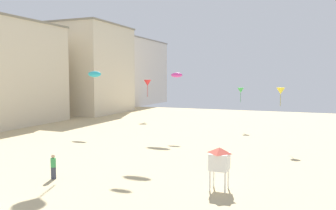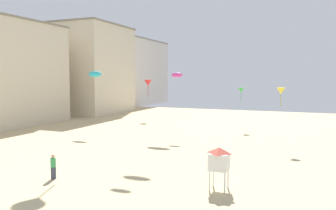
{
  "view_description": "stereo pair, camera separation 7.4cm",
  "coord_description": "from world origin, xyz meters",
  "px_view_note": "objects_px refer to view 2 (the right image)",
  "views": [
    {
      "loc": [
        14.85,
        -8.91,
        6.66
      ],
      "look_at": [
        5.07,
        15.4,
        4.51
      ],
      "focal_mm": 36.08,
      "sensor_mm": 36.0,
      "label": 1
    },
    {
      "loc": [
        14.92,
        -8.88,
        6.66
      ],
      "look_at": [
        5.07,
        15.4,
        4.51
      ],
      "focal_mm": 36.08,
      "sensor_mm": 36.0,
      "label": 2
    }
  ],
  "objects_px": {
    "lifeguard_stand": "(219,159)",
    "kite_cyan_parafoil": "(95,74)",
    "kite_red_delta_2": "(148,83)",
    "kite_magenta_parafoil_2": "(177,75)",
    "kite_green_delta": "(241,90)",
    "kite_flyer": "(53,165)",
    "kite_yellow_delta": "(281,91)"
  },
  "relations": [
    {
      "from": "kite_green_delta",
      "to": "kite_magenta_parafoil_2",
      "type": "bearing_deg",
      "value": -127.44
    },
    {
      "from": "kite_flyer",
      "to": "lifeguard_stand",
      "type": "relative_size",
      "value": 0.64
    },
    {
      "from": "lifeguard_stand",
      "to": "kite_cyan_parafoil",
      "type": "bearing_deg",
      "value": 128.96
    },
    {
      "from": "kite_flyer",
      "to": "lifeguard_stand",
      "type": "bearing_deg",
      "value": -20.31
    },
    {
      "from": "lifeguard_stand",
      "to": "kite_yellow_delta",
      "type": "height_order",
      "value": "kite_yellow_delta"
    },
    {
      "from": "lifeguard_stand",
      "to": "kite_cyan_parafoil",
      "type": "height_order",
      "value": "kite_cyan_parafoil"
    },
    {
      "from": "kite_flyer",
      "to": "kite_cyan_parafoil",
      "type": "xyz_separation_m",
      "value": [
        -8.23,
        17.01,
        6.13
      ]
    },
    {
      "from": "lifeguard_stand",
      "to": "kite_red_delta_2",
      "type": "bearing_deg",
      "value": 110.0
    },
    {
      "from": "kite_cyan_parafoil",
      "to": "kite_red_delta_2",
      "type": "height_order",
      "value": "kite_cyan_parafoil"
    },
    {
      "from": "kite_cyan_parafoil",
      "to": "kite_magenta_parafoil_2",
      "type": "height_order",
      "value": "kite_cyan_parafoil"
    },
    {
      "from": "kite_flyer",
      "to": "lifeguard_stand",
      "type": "xyz_separation_m",
      "value": [
        10.58,
        2.0,
        0.92
      ]
    },
    {
      "from": "kite_flyer",
      "to": "kite_yellow_delta",
      "type": "distance_m",
      "value": 21.21
    },
    {
      "from": "kite_flyer",
      "to": "kite_cyan_parafoil",
      "type": "relative_size",
      "value": 0.91
    },
    {
      "from": "lifeguard_stand",
      "to": "kite_cyan_parafoil",
      "type": "relative_size",
      "value": 1.41
    },
    {
      "from": "kite_flyer",
      "to": "kite_red_delta_2",
      "type": "height_order",
      "value": "kite_red_delta_2"
    },
    {
      "from": "kite_magenta_parafoil_2",
      "to": "kite_red_delta_2",
      "type": "bearing_deg",
      "value": 127.54
    },
    {
      "from": "kite_yellow_delta",
      "to": "kite_magenta_parafoil_2",
      "type": "xyz_separation_m",
      "value": [
        -11.38,
        2.48,
        1.54
      ]
    },
    {
      "from": "kite_cyan_parafoil",
      "to": "kite_green_delta",
      "type": "relative_size",
      "value": 0.97
    },
    {
      "from": "lifeguard_stand",
      "to": "kite_magenta_parafoil_2",
      "type": "xyz_separation_m",
      "value": [
        -8.89,
        16.58,
        5.09
      ]
    },
    {
      "from": "lifeguard_stand",
      "to": "kite_cyan_parafoil",
      "type": "distance_m",
      "value": 24.63
    },
    {
      "from": "kite_flyer",
      "to": "lifeguard_stand",
      "type": "height_order",
      "value": "lifeguard_stand"
    },
    {
      "from": "kite_cyan_parafoil",
      "to": "kite_yellow_delta",
      "type": "distance_m",
      "value": 21.38
    },
    {
      "from": "kite_red_delta_2",
      "to": "kite_magenta_parafoil_2",
      "type": "bearing_deg",
      "value": -52.46
    },
    {
      "from": "kite_yellow_delta",
      "to": "kite_flyer",
      "type": "bearing_deg",
      "value": -129.05
    },
    {
      "from": "kite_cyan_parafoil",
      "to": "kite_magenta_parafoil_2",
      "type": "xyz_separation_m",
      "value": [
        9.92,
        1.57,
        -0.12
      ]
    },
    {
      "from": "kite_magenta_parafoil_2",
      "to": "lifeguard_stand",
      "type": "bearing_deg",
      "value": -61.8
    },
    {
      "from": "kite_magenta_parafoil_2",
      "to": "kite_green_delta",
      "type": "bearing_deg",
      "value": 52.56
    },
    {
      "from": "kite_green_delta",
      "to": "kite_flyer",
      "type": "bearing_deg",
      "value": -106.09
    },
    {
      "from": "lifeguard_stand",
      "to": "kite_green_delta",
      "type": "bearing_deg",
      "value": 84.59
    },
    {
      "from": "kite_yellow_delta",
      "to": "kite_red_delta_2",
      "type": "height_order",
      "value": "kite_red_delta_2"
    },
    {
      "from": "kite_cyan_parafoil",
      "to": "kite_red_delta_2",
      "type": "distance_m",
      "value": 14.07
    },
    {
      "from": "lifeguard_stand",
      "to": "kite_green_delta",
      "type": "height_order",
      "value": "kite_green_delta"
    }
  ]
}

